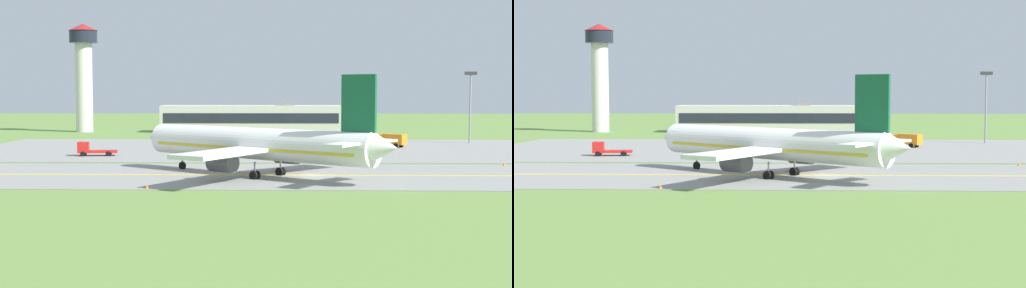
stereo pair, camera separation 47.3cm
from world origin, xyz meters
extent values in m
plane|color=olive|center=(0.00, 0.00, 0.00)|extent=(500.00, 500.00, 0.00)
cube|color=gray|center=(0.00, 0.00, 0.05)|extent=(240.00, 28.00, 0.10)
cube|color=gray|center=(10.00, 42.00, 0.05)|extent=(140.00, 52.00, 0.10)
cube|color=yellow|center=(0.00, 0.00, 0.11)|extent=(220.00, 0.60, 0.01)
cylinder|color=white|center=(-6.74, -1.01, 4.20)|extent=(29.39, 23.90, 4.00)
cone|color=white|center=(-21.17, 10.09, 4.20)|extent=(4.38, 4.60, 3.80)
cone|color=white|center=(7.84, -12.22, 4.60)|extent=(4.61, 4.65, 3.40)
cube|color=gold|center=(-6.74, -1.01, 3.70)|extent=(27.28, 22.31, 0.36)
cube|color=#1E232D|center=(-19.42, 8.75, 4.90)|extent=(3.50, 3.79, 0.70)
cube|color=white|center=(-10.18, -9.09, 3.70)|extent=(11.58, 15.42, 0.50)
cylinder|color=#47474C|center=(-10.55, -6.28, 2.30)|extent=(4.10, 3.90, 2.30)
cylinder|color=black|center=(-11.81, -5.30, 2.30)|extent=(1.48, 1.82, 2.10)
cube|color=white|center=(0.18, 4.39, 3.70)|extent=(14.07, 13.93, 0.50)
cylinder|color=#47474C|center=(-2.62, 4.02, 2.30)|extent=(4.10, 3.90, 2.30)
cylinder|color=black|center=(-3.89, 5.00, 2.30)|extent=(1.48, 1.82, 2.10)
cube|color=#145938|center=(5.15, -10.15, 9.45)|extent=(3.73, 3.00, 6.50)
cube|color=white|center=(3.36, -12.81, 5.00)|extent=(5.19, 6.37, 0.30)
cube|color=white|center=(7.26, -7.74, 5.00)|extent=(5.87, 6.00, 0.30)
cylinder|color=slate|center=(-17.05, 6.92, 1.38)|extent=(0.24, 0.24, 1.65)
cylinder|color=black|center=(-17.05, 6.92, 0.55)|extent=(1.09, 0.95, 1.10)
cylinder|color=slate|center=(-6.74, -4.29, 1.38)|extent=(0.24, 0.24, 1.65)
cylinder|color=black|center=(-6.91, -4.50, 0.55)|extent=(1.09, 0.95, 1.10)
cylinder|color=black|center=(-6.57, -4.07, 0.55)|extent=(1.09, 0.95, 1.10)
cylinder|color=slate|center=(-3.57, -0.16, 1.38)|extent=(0.24, 0.24, 1.65)
cylinder|color=black|center=(-3.74, -0.38, 0.55)|extent=(1.09, 0.95, 1.10)
cylinder|color=black|center=(-3.40, 0.05, 0.55)|extent=(1.09, 0.95, 1.10)
cube|color=orange|center=(16.09, 48.63, 1.50)|extent=(2.65, 2.68, 1.80)
cube|color=#1E232D|center=(15.49, 49.10, 1.81)|extent=(1.23, 1.52, 0.81)
cube|color=orange|center=(18.45, 46.78, 1.60)|extent=(4.60, 4.24, 2.00)
cylinder|color=orange|center=(16.09, 48.63, 2.50)|extent=(0.20, 0.20, 0.18)
cylinder|color=black|center=(15.48, 47.85, 0.45)|extent=(0.89, 0.79, 0.90)
cylinder|color=black|center=(16.71, 49.42, 0.45)|extent=(0.89, 0.79, 0.90)
cylinder|color=black|center=(18.47, 45.44, 0.45)|extent=(0.89, 0.79, 0.90)
cylinder|color=black|center=(19.76, 47.09, 0.45)|extent=(0.89, 0.79, 0.90)
cube|color=red|center=(-35.95, 26.55, 1.50)|extent=(2.07, 2.24, 1.80)
cube|color=#1E232D|center=(-36.71, 26.44, 1.81)|extent=(0.39, 1.84, 0.81)
cube|color=red|center=(-32.79, 27.02, 0.80)|extent=(4.86, 2.75, 0.40)
cylinder|color=orange|center=(-35.95, 26.55, 2.50)|extent=(0.20, 0.20, 0.18)
cylinder|color=black|center=(-35.80, 25.56, 0.45)|extent=(0.93, 0.43, 0.90)
cylinder|color=black|center=(-36.10, 27.54, 0.45)|extent=(0.93, 0.43, 0.90)
cylinder|color=black|center=(-31.72, 26.12, 0.45)|extent=(0.93, 0.43, 0.90)
cylinder|color=black|center=(-32.03, 28.20, 0.45)|extent=(0.93, 0.43, 0.90)
cube|color=red|center=(-23.73, 51.52, 1.50)|extent=(2.61, 2.53, 1.80)
cube|color=#1E232D|center=(-24.09, 50.85, 1.81)|extent=(1.68, 0.98, 0.81)
cylinder|color=silver|center=(-22.31, 54.17, 1.75)|extent=(3.57, 4.55, 1.80)
cube|color=#383838|center=(-22.31, 54.17, 0.72)|extent=(3.84, 4.69, 0.24)
cylinder|color=orange|center=(-23.73, 51.52, 2.50)|extent=(0.20, 0.20, 0.18)
cylinder|color=black|center=(-22.85, 51.05, 0.45)|extent=(0.69, 0.93, 0.90)
cylinder|color=black|center=(-24.61, 51.99, 0.45)|extent=(0.69, 0.93, 0.90)
cylinder|color=black|center=(-20.99, 54.41, 0.45)|extent=(0.69, 0.93, 0.90)
cylinder|color=black|center=(-22.84, 55.40, 0.45)|extent=(0.69, 0.93, 0.90)
cube|color=beige|center=(-10.59, 97.70, 3.48)|extent=(46.59, 9.68, 6.96)
cube|color=#1E232D|center=(-10.59, 92.80, 3.83)|extent=(44.73, 0.10, 2.51)
cube|color=slate|center=(-1.27, 97.70, 7.56)|extent=(4.00, 4.00, 1.20)
cylinder|color=silver|center=(-54.38, 97.51, 11.59)|extent=(4.40, 4.40, 23.18)
cylinder|color=#1E232D|center=(-54.38, 97.51, 24.78)|extent=(7.20, 7.20, 3.20)
cone|color=maroon|center=(-54.38, 97.51, 27.28)|extent=(7.60, 7.60, 1.80)
cylinder|color=gray|center=(35.47, 57.56, 7.00)|extent=(0.36, 0.36, 14.00)
cube|color=#333333|center=(35.47, 57.56, 14.35)|extent=(2.40, 0.50, 0.70)
cone|color=orange|center=(-18.38, -13.26, 0.30)|extent=(0.44, 0.44, 0.60)
cone|color=orange|center=(28.56, 12.43, 0.30)|extent=(0.44, 0.44, 0.60)
camera|label=1|loc=(-4.19, -92.85, 10.91)|focal=51.35mm
camera|label=2|loc=(-3.72, -92.84, 10.91)|focal=51.35mm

